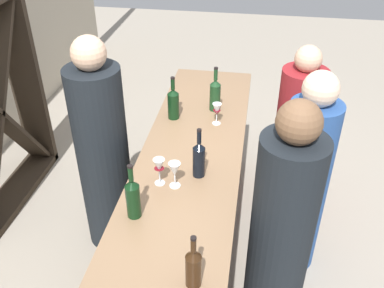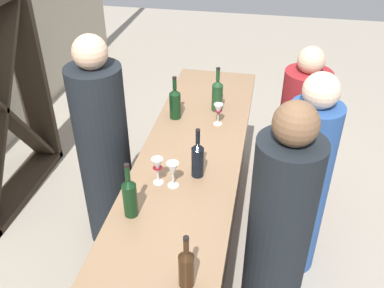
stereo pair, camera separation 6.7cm
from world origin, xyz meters
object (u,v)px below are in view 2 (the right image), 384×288
object	(u,v)px
wine_bottle_leftmost_amber_brown	(186,267)
wine_glass_near_right	(157,166)
wine_bottle_second_left_dark_green	(130,196)
wine_glass_near_center	(173,170)
wine_bottle_rightmost_olive_green	(217,94)
person_server_behind	(104,155)
wine_glass_near_left	(218,111)
person_left_guest	(278,240)
person_center_guest	(298,141)
wine_bottle_second_right_dark_green	(175,103)
person_right_guest	(304,185)
wine_bottle_center_near_black	(198,158)

from	to	relation	value
wine_bottle_leftmost_amber_brown	wine_glass_near_right	size ratio (longest dim) A/B	1.70
wine_bottle_second_left_dark_green	wine_glass_near_center	size ratio (longest dim) A/B	2.04
wine_bottle_rightmost_olive_green	person_server_behind	bearing A→B (deg)	125.03
wine_glass_near_left	person_left_guest	xyz separation A→B (m)	(-0.87, -0.46, -0.28)
wine_glass_near_left	person_left_guest	distance (m)	1.03
person_left_guest	person_center_guest	size ratio (longest dim) A/B	1.12
wine_bottle_leftmost_amber_brown	wine_glass_near_left	distance (m)	1.39
wine_glass_near_right	wine_bottle_rightmost_olive_green	bearing A→B (deg)	-12.96
wine_glass_near_left	person_center_guest	bearing A→B (deg)	-63.37
wine_bottle_second_right_dark_green	person_right_guest	xyz separation A→B (m)	(-0.34, -0.94, -0.34)
person_left_guest	wine_bottle_second_left_dark_green	bearing A→B (deg)	12.88
wine_bottle_second_left_dark_green	person_center_guest	bearing A→B (deg)	-35.25
wine_bottle_rightmost_olive_green	wine_glass_near_left	xyz separation A→B (m)	(-0.20, -0.04, -0.02)
wine_glass_near_right	person_center_guest	xyz separation A→B (m)	(1.02, -0.85, -0.39)
wine_glass_near_right	person_center_guest	bearing A→B (deg)	-39.72
wine_glass_near_center	person_right_guest	xyz separation A→B (m)	(0.42, -0.78, -0.33)
wine_bottle_rightmost_olive_green	wine_bottle_second_right_dark_green	bearing A→B (deg)	121.21
wine_bottle_center_near_black	wine_bottle_second_left_dark_green	bearing A→B (deg)	144.32
person_right_guest	person_server_behind	world-z (taller)	person_server_behind
wine_bottle_second_left_dark_green	person_right_guest	size ratio (longest dim) A/B	0.22
wine_bottle_leftmost_amber_brown	person_server_behind	bearing A→B (deg)	36.79
person_left_guest	wine_glass_near_right	bearing A→B (deg)	-8.65
wine_glass_near_left	person_right_guest	world-z (taller)	person_right_guest
wine_bottle_second_right_dark_green	wine_glass_near_right	distance (m)	0.76
wine_glass_near_right	person_server_behind	xyz separation A→B (m)	(0.42, 0.51, -0.29)
wine_bottle_second_right_dark_green	person_server_behind	xyz separation A→B (m)	(-0.34, 0.44, -0.29)
wine_bottle_rightmost_olive_green	person_left_guest	size ratio (longest dim) A/B	0.21
wine_glass_near_right	wine_glass_near_left	bearing A→B (deg)	-19.05
wine_bottle_center_near_black	person_right_guest	bearing A→B (deg)	-65.78
wine_bottle_rightmost_olive_green	person_left_guest	distance (m)	1.22
person_left_guest	person_server_behind	bearing A→B (deg)	-21.73
wine_bottle_rightmost_olive_green	wine_glass_near_right	size ratio (longest dim) A/B	1.99
wine_bottle_second_right_dark_green	person_left_guest	world-z (taller)	person_left_guest
person_server_behind	person_center_guest	bearing A→B (deg)	18.77
wine_bottle_leftmost_amber_brown	wine_bottle_center_near_black	size ratio (longest dim) A/B	0.90
wine_bottle_second_right_dark_green	wine_glass_near_right	bearing A→B (deg)	-174.87
person_left_guest	person_right_guest	xyz separation A→B (m)	(0.56, -0.16, -0.04)
person_right_guest	person_center_guest	bearing A→B (deg)	-92.91
person_center_guest	wine_bottle_center_near_black	bearing A→B (deg)	49.43
wine_bottle_center_near_black	person_center_guest	size ratio (longest dim) A/B	0.23
wine_bottle_rightmost_olive_green	person_right_guest	bearing A→B (deg)	-127.89
wine_bottle_second_right_dark_green	wine_bottle_rightmost_olive_green	bearing A→B (deg)	-58.79
wine_glass_near_right	person_left_guest	size ratio (longest dim) A/B	0.11
wine_bottle_second_right_dark_green	wine_glass_near_center	world-z (taller)	wine_bottle_second_right_dark_green
wine_glass_near_right	person_right_guest	bearing A→B (deg)	-64.77
wine_bottle_rightmost_olive_green	person_center_guest	distance (m)	0.76
wine_glass_near_right	wine_bottle_leftmost_amber_brown	bearing A→B (deg)	-155.56
wine_bottle_rightmost_olive_green	wine_glass_near_right	distance (m)	0.95
wine_glass_near_left	wine_glass_near_center	bearing A→B (deg)	167.84
wine_bottle_second_left_dark_green	wine_glass_near_left	world-z (taller)	wine_bottle_second_left_dark_green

